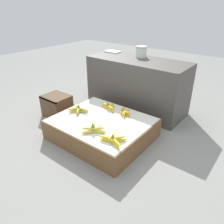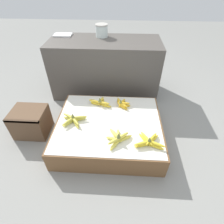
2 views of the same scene
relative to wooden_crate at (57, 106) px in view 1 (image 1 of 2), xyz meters
name	(u,v)px [view 1 (image 1 of 2)]	position (x,y,z in m)	size (l,w,h in m)	color
ground_plane	(102,137)	(0.82, -0.04, -0.15)	(10.00, 10.00, 0.00)	gray
display_platform	(102,129)	(0.82, -0.04, -0.03)	(1.03, 0.86, 0.23)	brown
back_vendor_table	(137,85)	(0.71, 0.85, 0.21)	(1.36, 0.57, 0.71)	#4C4742
wooden_crate	(57,106)	(0.00, 0.00, 0.00)	(0.34, 0.29, 0.29)	brown
banana_bunch_front_midright	(94,129)	(0.92, -0.27, 0.12)	(0.24, 0.25, 0.11)	#DBCC4C
banana_bunch_front_right	(113,139)	(1.19, -0.29, 0.11)	(0.27, 0.19, 0.10)	yellow
banana_bunch_middle_left	(78,110)	(0.48, -0.06, 0.11)	(0.25, 0.19, 0.10)	gold
banana_bunch_back_midleft	(109,106)	(0.71, 0.22, 0.12)	(0.26, 0.15, 0.10)	gold
banana_bunch_back_midright	(124,112)	(0.95, 0.22, 0.11)	(0.16, 0.18, 0.10)	gold
glass_jar	(141,52)	(0.67, 0.99, 0.64)	(0.16, 0.16, 0.15)	silver
foam_tray_white	(113,52)	(0.17, 1.00, 0.57)	(0.22, 0.15, 0.02)	white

